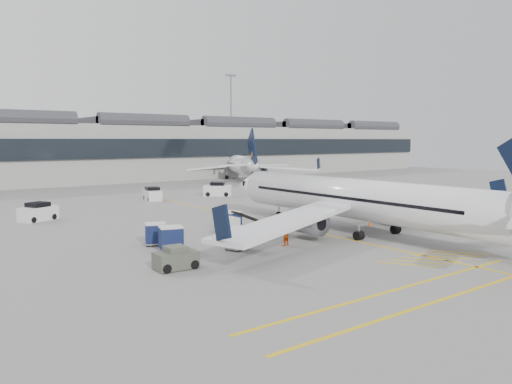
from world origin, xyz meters
TOP-DOWN VIEW (x-y plane):
  - ground at (0.00, 0.00)m, footprint 220.00×220.00m
  - terminal at (0.00, 71.93)m, footprint 200.00×20.45m
  - apron_markings at (10.00, 10.00)m, footprint 0.25×60.00m
  - airliner_main at (12.85, 2.15)m, footprint 34.17×37.30m
  - airliner_far at (39.40, 60.51)m, footprint 32.58×35.97m
  - belt_loader at (3.75, 7.44)m, footprint 5.29×1.85m
  - baggage_cart_a at (4.36, 10.00)m, footprint 1.88×1.64m
  - baggage_cart_b at (0.54, 3.40)m, footprint 1.93×1.76m
  - baggage_cart_c at (-3.67, 5.80)m, footprint 2.08×1.86m
  - baggage_cart_d at (-3.65, 8.49)m, footprint 2.01×1.84m
  - ramp_agent_a at (4.83, 9.94)m, footprint 0.62×0.69m
  - ramp_agent_b at (4.22, 2.39)m, footprint 0.97×0.82m
  - pushback_tug at (-5.73, 1.10)m, footprint 2.67×1.71m
  - safety_cone_nose at (11.68, 23.46)m, footprint 0.35×0.35m
  - safety_cone_engine at (16.53, 4.49)m, footprint 0.34×0.34m
  - service_van_left at (-8.10, 26.38)m, footprint 4.05×3.19m
  - service_van_mid at (8.42, 35.19)m, footprint 2.41×3.82m
  - service_van_right at (18.35, 34.49)m, footprint 4.33×4.05m

SIDE VIEW (x-z plane):
  - ground at x=0.00m, z-range 0.00..0.00m
  - apron_markings at x=10.00m, z-range 0.00..0.01m
  - safety_cone_engine at x=16.53m, z-range 0.00..0.47m
  - safety_cone_nose at x=11.68m, z-range 0.00..0.48m
  - belt_loader at x=3.75m, z-range -0.45..1.72m
  - pushback_tug at x=-5.73m, z-range -0.08..1.38m
  - ramp_agent_a at x=4.83m, z-range 0.00..1.58m
  - service_van_mid at x=8.42m, z-range -0.10..1.73m
  - service_van_left at x=-8.10m, z-range -0.10..1.76m
  - ramp_agent_b at x=4.22m, z-range 0.00..1.76m
  - baggage_cart_b at x=0.54m, z-range 0.06..1.73m
  - service_van_right at x=18.35m, z-range -0.11..1.93m
  - baggage_cart_d at x=-3.65m, z-range 0.06..1.79m
  - baggage_cart_a at x=4.36m, z-range 0.06..1.83m
  - baggage_cart_c at x=-3.67m, z-range 0.07..1.91m
  - airliner_main at x=12.85m, z-range -2.05..7.88m
  - airliner_far at x=39.40m, z-range -2.11..8.12m
  - terminal at x=0.00m, z-range -0.06..12.34m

